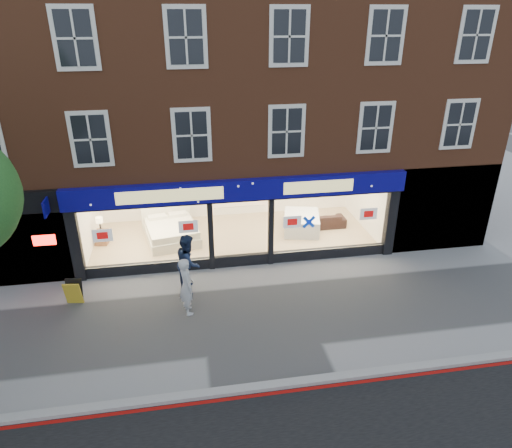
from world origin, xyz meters
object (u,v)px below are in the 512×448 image
object	(u,v)px
mattress_stack	(301,223)
sofa	(321,220)
display_bed	(171,230)
pedestrian_grey	(187,286)
pedestrian_blue	(188,263)
a_board	(74,292)

from	to	relation	value
mattress_stack	sofa	distance (m)	0.93
display_bed	pedestrian_grey	world-z (taller)	pedestrian_grey
display_bed	pedestrian_blue	xyz separation A→B (m)	(0.59, -3.58, 0.51)
mattress_stack	a_board	bearing A→B (deg)	-155.81
a_board	pedestrian_blue	size ratio (longest dim) A/B	0.41
display_bed	sofa	size ratio (longest dim) A/B	1.34
a_board	pedestrian_blue	world-z (taller)	pedestrian_blue
mattress_stack	a_board	xyz separation A→B (m)	(-8.23, -3.70, -0.05)
pedestrian_blue	pedestrian_grey	bearing A→B (deg)	-179.12
mattress_stack	pedestrian_blue	size ratio (longest dim) A/B	1.05
mattress_stack	pedestrian_grey	xyz separation A→B (m)	(-4.77, -4.74, 0.46)
mattress_stack	a_board	size ratio (longest dim) A/B	2.55
display_bed	mattress_stack	xyz separation A→B (m)	(5.25, -0.12, -0.02)
sofa	pedestrian_grey	world-z (taller)	pedestrian_grey
display_bed	mattress_stack	world-z (taller)	display_bed
mattress_stack	display_bed	bearing A→B (deg)	178.68
sofa	a_board	size ratio (longest dim) A/B	2.46
mattress_stack	sofa	size ratio (longest dim) A/B	1.04
display_bed	pedestrian_grey	xyz separation A→B (m)	(0.48, -4.86, 0.44)
mattress_stack	pedestrian_grey	size ratio (longest dim) A/B	1.12
display_bed	pedestrian_grey	size ratio (longest dim) A/B	1.45
display_bed	sofa	world-z (taller)	display_bed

